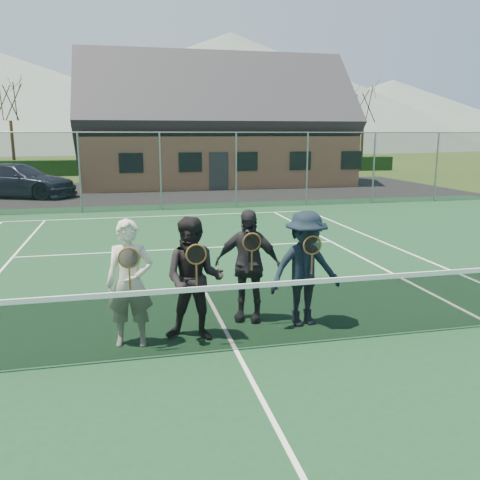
% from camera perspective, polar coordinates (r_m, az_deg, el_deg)
% --- Properties ---
extents(ground, '(220.00, 220.00, 0.00)m').
position_cam_1_polar(ground, '(26.64, -9.83, 5.33)').
color(ground, '#334D1B').
rests_on(ground, ground).
extents(court_surface, '(30.00, 30.00, 0.02)m').
position_cam_1_polar(court_surface, '(7.22, -0.53, -12.27)').
color(court_surface, '#14381E').
rests_on(court_surface, ground).
extents(tarmac_carpark, '(40.00, 12.00, 0.01)m').
position_cam_1_polar(tarmac_carpark, '(26.72, -18.45, 4.93)').
color(tarmac_carpark, black).
rests_on(tarmac_carpark, ground).
extents(hedge_row, '(40.00, 1.20, 1.10)m').
position_cam_1_polar(hedge_row, '(38.53, -10.89, 8.09)').
color(hedge_row, black).
rests_on(hedge_row, ground).
extents(hill_centre, '(120.00, 120.00, 22.00)m').
position_cam_1_polar(hill_centre, '(103.98, -1.01, 16.32)').
color(hill_centre, slate).
rests_on(hill_centre, ground).
extents(hill_east, '(90.00, 90.00, 14.00)m').
position_cam_1_polar(hill_east, '(116.13, 16.64, 13.40)').
color(hill_east, slate).
rests_on(hill_east, ground).
extents(car_c, '(5.88, 4.08, 1.58)m').
position_cam_1_polar(car_c, '(26.12, -23.66, 6.13)').
color(car_c, '#171C2F').
rests_on(car_c, ground).
extents(court_markings, '(11.03, 23.83, 0.01)m').
position_cam_1_polar(court_markings, '(7.21, -0.53, -12.16)').
color(court_markings, white).
rests_on(court_markings, court_surface).
extents(tennis_net, '(11.68, 0.08, 1.10)m').
position_cam_1_polar(tennis_net, '(7.02, -0.54, -8.32)').
color(tennis_net, slate).
rests_on(tennis_net, ground).
extents(perimeter_fence, '(30.07, 0.07, 3.02)m').
position_cam_1_polar(perimeter_fence, '(20.03, -8.91, 7.63)').
color(perimeter_fence, slate).
rests_on(perimeter_fence, ground).
extents(clubhouse, '(15.60, 8.20, 7.70)m').
position_cam_1_polar(clubhouse, '(30.92, -2.90, 13.78)').
color(clubhouse, '#9E6B4C').
rests_on(clubhouse, ground).
extents(tree_b, '(3.20, 3.20, 7.77)m').
position_cam_1_polar(tree_b, '(40.26, -24.61, 14.88)').
color(tree_b, '#3C2415').
rests_on(tree_b, ground).
extents(tree_c, '(3.20, 3.20, 7.77)m').
position_cam_1_polar(tree_c, '(39.68, -8.25, 15.86)').
color(tree_c, '#322112').
rests_on(tree_c, ground).
extents(tree_d, '(3.20, 3.20, 7.77)m').
position_cam_1_polar(tree_d, '(41.75, 6.10, 15.71)').
color(tree_d, '#3D2516').
rests_on(tree_d, ground).
extents(tree_e, '(3.20, 3.20, 7.77)m').
position_cam_1_polar(tree_e, '(44.04, 13.78, 15.25)').
color(tree_e, '#372514').
rests_on(tree_e, ground).
extents(player_a, '(0.72, 0.55, 1.80)m').
position_cam_1_polar(player_a, '(7.24, -12.26, -4.77)').
color(player_a, beige).
rests_on(player_a, court_surface).
extents(player_b, '(1.05, 0.92, 1.80)m').
position_cam_1_polar(player_b, '(7.30, -5.18, -4.41)').
color(player_b, black).
rests_on(player_b, court_surface).
extents(player_c, '(1.14, 0.84, 1.80)m').
position_cam_1_polar(player_c, '(8.03, 0.86, -2.84)').
color(player_c, '#232227').
rests_on(player_c, court_surface).
extents(player_d, '(1.23, 0.80, 1.80)m').
position_cam_1_polar(player_d, '(7.89, 7.33, -3.22)').
color(player_d, black).
rests_on(player_d, court_surface).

